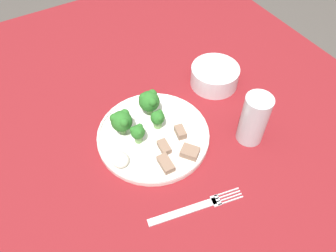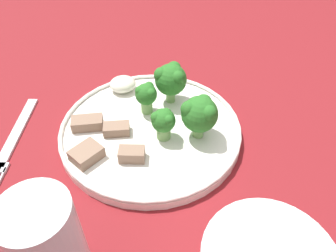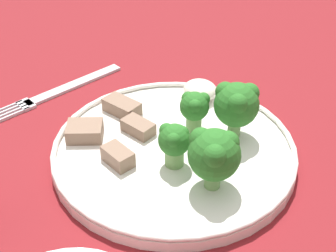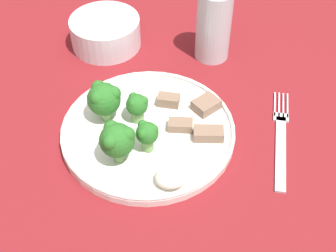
{
  "view_description": "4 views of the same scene",
  "coord_description": "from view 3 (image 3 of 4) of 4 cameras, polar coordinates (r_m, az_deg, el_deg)",
  "views": [
    {
      "loc": [
        0.42,
        -0.23,
        1.35
      ],
      "look_at": [
        0.03,
        0.01,
        0.79
      ],
      "focal_mm": 35.0,
      "sensor_mm": 36.0,
      "label": 1
    },
    {
      "loc": [
        0.04,
        0.33,
        1.07
      ],
      "look_at": [
        -0.02,
        -0.0,
        0.76
      ],
      "focal_mm": 35.0,
      "sensor_mm": 36.0,
      "label": 2
    },
    {
      "loc": [
        -0.23,
        0.31,
        1.06
      ],
      "look_at": [
        0.0,
        -0.01,
        0.78
      ],
      "focal_mm": 50.0,
      "sensor_mm": 36.0,
      "label": 3
    },
    {
      "loc": [
        0.02,
        -0.5,
        1.26
      ],
      "look_at": [
        0.03,
        -0.02,
        0.76
      ],
      "focal_mm": 50.0,
      "sensor_mm": 36.0,
      "label": 4
    }
  ],
  "objects": [
    {
      "name": "table",
      "position": [
        0.56,
        -0.32,
        -10.81
      ],
      "size": [
        1.35,
        1.17,
        0.73
      ],
      "color": "maroon",
      "rests_on": "ground_plane"
    },
    {
      "name": "dinner_plate",
      "position": [
        0.51,
        0.31,
        -2.74
      ],
      "size": [
        0.26,
        0.26,
        0.02
      ],
      "color": "white",
      "rests_on": "table"
    },
    {
      "name": "fork",
      "position": [
        0.64,
        -13.35,
        4.07
      ],
      "size": [
        0.06,
        0.2,
        0.0
      ],
      "color": "silver",
      "rests_on": "table"
    },
    {
      "name": "broccoli_floret_near_rim_left",
      "position": [
        0.47,
        0.8,
        -1.86
      ],
      "size": [
        0.03,
        0.03,
        0.05
      ],
      "color": "#709E56",
      "rests_on": "dinner_plate"
    },
    {
      "name": "broccoli_floret_center_left",
      "position": [
        0.51,
        8.36,
        2.7
      ],
      "size": [
        0.05,
        0.05,
        0.07
      ],
      "color": "#709E56",
      "rests_on": "dinner_plate"
    },
    {
      "name": "broccoli_floret_back_left",
      "position": [
        0.51,
        3.33,
        2.22
      ],
      "size": [
        0.03,
        0.03,
        0.05
      ],
      "color": "#709E56",
      "rests_on": "dinner_plate"
    },
    {
      "name": "broccoli_floret_front_left",
      "position": [
        0.44,
        5.67,
        -3.36
      ],
      "size": [
        0.05,
        0.05,
        0.06
      ],
      "color": "#709E56",
      "rests_on": "dinner_plate"
    },
    {
      "name": "meat_slice_front_slice",
      "position": [
        0.49,
        -6.13,
        -3.7
      ],
      "size": [
        0.04,
        0.03,
        0.02
      ],
      "color": "#846651",
      "rests_on": "dinner_plate"
    },
    {
      "name": "meat_slice_middle_slice",
      "position": [
        0.53,
        -3.66,
        -0.13
      ],
      "size": [
        0.04,
        0.02,
        0.01
      ],
      "color": "#846651",
      "rests_on": "dinner_plate"
    },
    {
      "name": "meat_slice_rear_slice",
      "position": [
        0.56,
        -5.64,
        2.35
      ],
      "size": [
        0.05,
        0.03,
        0.02
      ],
      "color": "#846651",
      "rests_on": "dinner_plate"
    },
    {
      "name": "meat_slice_edge_slice",
      "position": [
        0.53,
        -10.11,
        -0.62
      ],
      "size": [
        0.05,
        0.05,
        0.02
      ],
      "color": "#846651",
      "rests_on": "dinner_plate"
    },
    {
      "name": "sauce_dollop",
      "position": [
        0.58,
        3.95,
        4.39
      ],
      "size": [
        0.04,
        0.04,
        0.02
      ],
      "color": "silver",
      "rests_on": "dinner_plate"
    }
  ]
}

